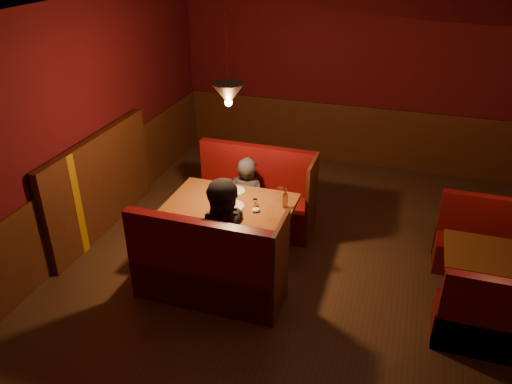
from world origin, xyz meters
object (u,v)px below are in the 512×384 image
(main_bench_far, at_px, (256,202))
(second_bench_far, at_px, (492,249))
(main_table, at_px, (233,215))
(main_bench_near, at_px, (208,274))
(second_table, at_px, (500,269))
(diner_b, at_px, (228,224))
(second_bench_near, at_px, (506,329))
(diner_a, at_px, (247,183))

(main_bench_far, height_order, second_bench_far, main_bench_far)
(main_table, height_order, main_bench_near, main_bench_near)
(second_table, relative_size, diner_b, 0.67)
(main_bench_far, height_order, second_table, main_bench_far)
(second_bench_near, bearing_deg, second_bench_far, 90.00)
(main_table, relative_size, diner_b, 0.86)
(main_bench_far, relative_size, second_table, 1.40)
(diner_a, bearing_deg, second_bench_near, 158.22)
(main_table, distance_m, main_bench_far, 0.86)
(diner_a, distance_m, diner_b, 1.22)
(main_bench_far, bearing_deg, second_bench_near, -26.93)
(main_table, relative_size, second_bench_far, 1.16)
(main_bench_far, relative_size, second_bench_far, 1.27)
(main_table, xyz_separation_m, second_bench_near, (2.93, -0.66, -0.31))
(main_table, relative_size, second_table, 1.28)
(second_bench_near, relative_size, diner_a, 0.89)
(main_bench_near, bearing_deg, diner_a, 92.16)
(second_table, bearing_deg, main_table, -179.78)
(second_table, bearing_deg, diner_a, 168.12)
(second_bench_near, bearing_deg, diner_a, 156.46)
(diner_a, bearing_deg, main_bench_near, 93.91)
(second_bench_far, height_order, second_bench_near, same)
(second_bench_near, height_order, diner_b, diner_b)
(second_table, xyz_separation_m, diner_a, (-2.94, 0.62, 0.23))
(main_bench_far, height_order, main_bench_near, same)
(main_table, xyz_separation_m, second_bench_far, (2.93, 0.69, -0.31))
(main_bench_near, distance_m, second_table, 3.01)
(second_bench_near, bearing_deg, second_table, 92.20)
(main_table, distance_m, second_bench_far, 3.03)
(main_bench_far, height_order, diner_a, diner_a)
(diner_b, bearing_deg, second_bench_far, 1.05)
(main_table, xyz_separation_m, main_bench_far, (0.02, 0.82, -0.25))
(second_bench_far, xyz_separation_m, diner_a, (-2.97, -0.06, 0.42))
(main_bench_far, bearing_deg, main_bench_near, -90.00)
(second_bench_near, distance_m, diner_a, 3.27)
(main_table, xyz_separation_m, diner_a, (-0.04, 0.63, 0.11))
(main_bench_far, distance_m, second_bench_far, 2.92)
(second_table, height_order, diner_a, diner_a)
(main_table, relative_size, main_bench_near, 0.91)
(diner_a, bearing_deg, second_bench_far, -177.19)
(second_table, distance_m, diner_b, 2.83)
(second_table, xyz_separation_m, second_bench_far, (0.03, 0.67, -0.19))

